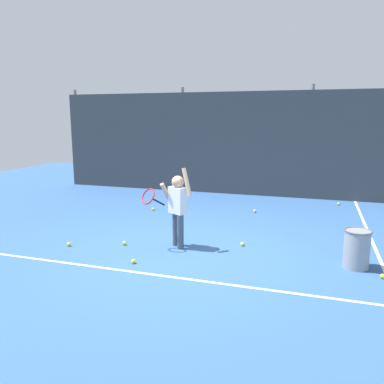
{
  "coord_description": "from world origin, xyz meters",
  "views": [
    {
      "loc": [
        1.96,
        -5.62,
        2.14
      ],
      "look_at": [
        -0.08,
        0.7,
        0.85
      ],
      "focal_mm": 36.14,
      "sensor_mm": 36.0,
      "label": 1
    }
  ],
  "objects": [
    {
      "name": "tennis_ball_4",
      "position": [
        -1.07,
        -0.0,
        0.03
      ],
      "size": [
        0.07,
        0.07,
        0.07
      ],
      "primitive_type": "sphere",
      "color": "#CCE033",
      "rests_on": "ground"
    },
    {
      "name": "court_line_baseline",
      "position": [
        0.0,
        -1.01,
        0.0
      ],
      "size": [
        9.0,
        0.05,
        0.0
      ],
      "primitive_type": "cube",
      "color": "white",
      "rests_on": "ground"
    },
    {
      "name": "fence_post_0",
      "position": [
        -5.32,
        5.04,
        1.49
      ],
      "size": [
        0.09,
        0.09,
        2.97
      ],
      "primitive_type": "cylinder",
      "color": "slate",
      "rests_on": "ground"
    },
    {
      "name": "tennis_ball_2",
      "position": [
        2.9,
        -0.18,
        0.03
      ],
      "size": [
        0.07,
        0.07,
        0.07
      ],
      "primitive_type": "sphere",
      "color": "#CCE033",
      "rests_on": "ground"
    },
    {
      "name": "tennis_ball_6",
      "position": [
        -1.93,
        -0.34,
        0.03
      ],
      "size": [
        0.07,
        0.07,
        0.07
      ],
      "primitive_type": "sphere",
      "color": "#CCE033",
      "rests_on": "ground"
    },
    {
      "name": "court_line_sideline",
      "position": [
        2.97,
        1.0,
        0.0
      ],
      "size": [
        0.05,
        9.0,
        0.0
      ],
      "primitive_type": "cube",
      "color": "white",
      "rests_on": "ground"
    },
    {
      "name": "ball_hopper",
      "position": [
        2.59,
        0.13,
        0.29
      ],
      "size": [
        0.38,
        0.38,
        0.56
      ],
      "color": "gray",
      "rests_on": "ground"
    },
    {
      "name": "fence_post_1",
      "position": [
        -1.77,
        5.04,
        1.49
      ],
      "size": [
        0.09,
        0.09,
        2.97
      ],
      "primitive_type": "cylinder",
      "color": "slate",
      "rests_on": "ground"
    },
    {
      "name": "tennis_player",
      "position": [
        -0.18,
        0.19,
        0.73
      ],
      "size": [
        0.88,
        0.55,
        1.35
      ],
      "rotation": [
        0.0,
        0.0,
        -0.49
      ],
      "color": "#3F4C59",
      "rests_on": "ground"
    },
    {
      "name": "back_fence_windscreen",
      "position": [
        0.0,
        4.98,
        1.41
      ],
      "size": [
        10.93,
        0.08,
        2.82
      ],
      "primitive_type": "cube",
      "color": "#383D42",
      "rests_on": "ground"
    },
    {
      "name": "tennis_ball_0",
      "position": [
        -1.6,
        2.43,
        0.03
      ],
      "size": [
        0.07,
        0.07,
        0.07
      ],
      "primitive_type": "sphere",
      "color": "#CCE033",
      "rests_on": "ground"
    },
    {
      "name": "tennis_ball_5",
      "position": [
        0.69,
        2.97,
        0.03
      ],
      "size": [
        0.07,
        0.07,
        0.07
      ],
      "primitive_type": "sphere",
      "color": "#CCE033",
      "rests_on": "ground"
    },
    {
      "name": "tennis_ball_7",
      "position": [
        2.55,
        4.35,
        0.03
      ],
      "size": [
        0.07,
        0.07,
        0.07
      ],
      "primitive_type": "sphere",
      "color": "#CCE033",
      "rests_on": "ground"
    },
    {
      "name": "tennis_ball_3",
      "position": [
        0.86,
        0.57,
        0.03
      ],
      "size": [
        0.07,
        0.07,
        0.07
      ],
      "primitive_type": "sphere",
      "color": "#CCE033",
      "rests_on": "ground"
    },
    {
      "name": "fence_post_2",
      "position": [
        1.77,
        5.04,
        1.49
      ],
      "size": [
        0.09,
        0.09,
        2.97
      ],
      "primitive_type": "cylinder",
      "color": "slate",
      "rests_on": "ground"
    },
    {
      "name": "ground_plane",
      "position": [
        0.0,
        0.0,
        0.0
      ],
      "size": [
        20.0,
        20.0,
        0.0
      ],
      "primitive_type": "plane",
      "color": "#335B93"
    },
    {
      "name": "tennis_ball_1",
      "position": [
        -0.54,
        -0.72,
        0.03
      ],
      "size": [
        0.07,
        0.07,
        0.07
      ],
      "primitive_type": "sphere",
      "color": "#CCE033",
      "rests_on": "ground"
    }
  ]
}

